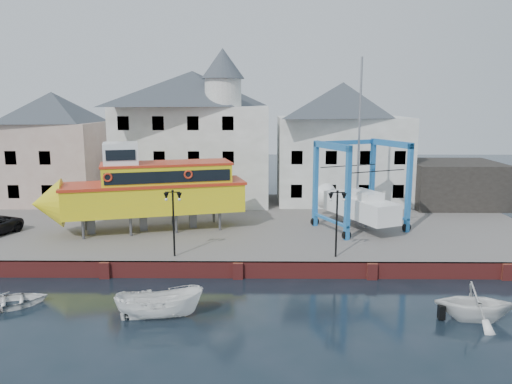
{
  "coord_description": "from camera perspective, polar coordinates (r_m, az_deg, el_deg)",
  "views": [
    {
      "loc": [
        1.4,
        -28.49,
        10.53
      ],
      "look_at": [
        1.0,
        7.0,
        4.0
      ],
      "focal_mm": 35.0,
      "sensor_mm": 36.0,
      "label": 1
    }
  ],
  "objects": [
    {
      "name": "building_white_right",
      "position": [
        48.25,
        9.75,
        5.6
      ],
      "size": [
        12.0,
        8.0,
        11.2
      ],
      "color": "beige",
      "rests_on": "hardstanding"
    },
    {
      "name": "motorboat_c",
      "position": [
        27.24,
        23.63,
        -13.24
      ],
      "size": [
        4.13,
        3.66,
        2.01
      ],
      "primitive_type": "imported",
      "rotation": [
        0.0,
        0.0,
        1.47
      ],
      "color": "white",
      "rests_on": "ground"
    },
    {
      "name": "quay_wall",
      "position": [
        30.33,
        -2.06,
        -8.89
      ],
      "size": [
        44.0,
        0.47,
        1.0
      ],
      "color": "maroon",
      "rests_on": "ground"
    },
    {
      "name": "motorboat_d",
      "position": [
        29.44,
        -26.42,
        -11.67
      ],
      "size": [
        4.58,
        4.05,
        0.79
      ],
      "primitive_type": "imported",
      "rotation": [
        0.0,
        0.0,
        2.0
      ],
      "color": "white",
      "rests_on": "ground"
    },
    {
      "name": "building_pink",
      "position": [
        50.56,
        -22.0,
        4.7
      ],
      "size": [
        8.0,
        7.0,
        10.3
      ],
      "color": "tan",
      "rests_on": "hardstanding"
    },
    {
      "name": "motorboat_a",
      "position": [
        25.7,
        -10.93,
        -13.96
      ],
      "size": [
        4.49,
        2.21,
        1.66
      ],
      "primitive_type": "imported",
      "rotation": [
        0.0,
        0.0,
        1.71
      ],
      "color": "white",
      "rests_on": "ground"
    },
    {
      "name": "lamp_post_right",
      "position": [
        30.71,
        9.25,
        -1.66
      ],
      "size": [
        1.12,
        0.32,
        4.2
      ],
      "color": "black",
      "rests_on": "hardstanding"
    },
    {
      "name": "shed_dark",
      "position": [
        49.35,
        21.53,
        0.92
      ],
      "size": [
        8.0,
        7.0,
        4.0
      ],
      "primitive_type": "cube",
      "color": "black",
      "rests_on": "hardstanding"
    },
    {
      "name": "hardstanding",
      "position": [
        40.77,
        -1.35,
        -3.82
      ],
      "size": [
        44.0,
        22.0,
        1.0
      ],
      "primitive_type": "cube",
      "color": "#645F5B",
      "rests_on": "ground"
    },
    {
      "name": "ground",
      "position": [
        30.4,
        -2.06,
        -9.85
      ],
      "size": [
        140.0,
        140.0,
        0.0
      ],
      "primitive_type": "plane",
      "color": "#15232D",
      "rests_on": "ground"
    },
    {
      "name": "tour_boat",
      "position": [
        37.49,
        -12.85,
        0.28
      ],
      "size": [
        15.47,
        7.44,
        6.56
      ],
      "rotation": [
        0.0,
        0.0,
        0.27
      ],
      "color": "#59595E",
      "rests_on": "hardstanding"
    },
    {
      "name": "lamp_post_left",
      "position": [
        30.84,
        -9.46,
        -1.61
      ],
      "size": [
        1.12,
        0.32,
        4.2
      ],
      "color": "black",
      "rests_on": "hardstanding"
    },
    {
      "name": "travel_lift",
      "position": [
        38.65,
        11.19,
        -0.84
      ],
      "size": [
        7.25,
        8.49,
        12.63
      ],
      "rotation": [
        0.0,
        0.0,
        0.43
      ],
      "color": "#205BAF",
      "rests_on": "hardstanding"
    },
    {
      "name": "building_white_main",
      "position": [
        47.4,
        -7.0,
        6.49
      ],
      "size": [
        14.0,
        8.3,
        14.0
      ],
      "color": "beige",
      "rests_on": "hardstanding"
    }
  ]
}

